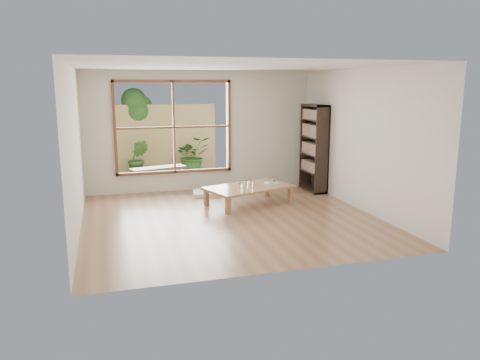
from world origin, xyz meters
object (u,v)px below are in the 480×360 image
object	(u,v)px
food_tray	(272,182)
low_table	(249,188)
garden_bench	(158,170)
bookshelf	(314,148)

from	to	relation	value
food_tray	low_table	bearing A→B (deg)	-156.92
low_table	food_tray	size ratio (longest dim) A/B	6.20
low_table	garden_bench	xyz separation A→B (m)	(-1.49, 2.27, 0.05)
food_tray	bookshelf	bearing A→B (deg)	36.43
food_tray	garden_bench	xyz separation A→B (m)	(-2.02, 2.13, -0.01)
low_table	bookshelf	size ratio (longest dim) A/B	0.98
bookshelf	food_tray	world-z (taller)	bookshelf
low_table	food_tray	bearing A→B (deg)	-3.85
bookshelf	garden_bench	distance (m)	3.59
garden_bench	low_table	bearing A→B (deg)	-71.42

